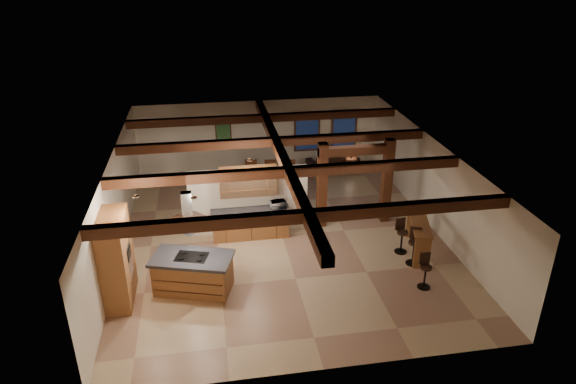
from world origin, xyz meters
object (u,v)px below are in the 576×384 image
object	(u,v)px
dining_table	(270,188)
sofa	(333,161)
bar_counter	(419,231)
kitchen_island	(193,273)

from	to	relation	value
dining_table	sofa	distance (m)	3.77
dining_table	bar_counter	bearing A→B (deg)	-31.45
sofa	bar_counter	distance (m)	7.12
bar_counter	sofa	bearing A→B (deg)	97.11
kitchen_island	sofa	xyz separation A→B (m)	(5.82, 7.93, -0.21)
dining_table	sofa	world-z (taller)	dining_table
kitchen_island	dining_table	size ratio (longest dim) A/B	1.29
kitchen_island	dining_table	distance (m)	6.30
kitchen_island	sofa	distance (m)	9.83
dining_table	bar_counter	size ratio (longest dim) A/B	0.87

